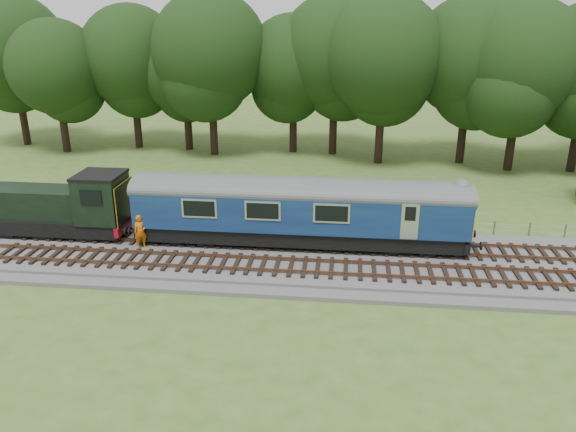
# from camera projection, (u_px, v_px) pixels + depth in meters

# --- Properties ---
(ground) EXTENTS (120.00, 120.00, 0.00)m
(ground) POSITION_uv_depth(u_px,v_px,m) (320.00, 261.00, 29.98)
(ground) COLOR #406726
(ground) RESTS_ON ground
(ballast) EXTENTS (70.00, 7.00, 0.35)m
(ballast) POSITION_uv_depth(u_px,v_px,m) (320.00, 258.00, 29.92)
(ballast) COLOR #4C4C4F
(ballast) RESTS_ON ground
(track_north) EXTENTS (67.20, 2.40, 0.21)m
(track_north) POSITION_uv_depth(u_px,v_px,m) (321.00, 244.00, 31.14)
(track_north) COLOR black
(track_north) RESTS_ON ballast
(track_south) EXTENTS (67.20, 2.40, 0.21)m
(track_south) POSITION_uv_depth(u_px,v_px,m) (318.00, 267.00, 28.35)
(track_south) COLOR black
(track_south) RESTS_ON ballast
(fence) EXTENTS (64.00, 0.12, 1.00)m
(fence) POSITION_uv_depth(u_px,v_px,m) (324.00, 230.00, 34.18)
(fence) COLOR #6B6054
(fence) RESTS_ON ground
(tree_line) EXTENTS (70.00, 8.00, 18.00)m
(tree_line) POSITION_uv_depth(u_px,v_px,m) (334.00, 159.00, 50.49)
(tree_line) COLOR black
(tree_line) RESTS_ON ground
(dmu_railcar) EXTENTS (18.05, 2.86, 3.88)m
(dmu_railcar) POSITION_uv_depth(u_px,v_px,m) (299.00, 206.00, 30.51)
(dmu_railcar) COLOR black
(dmu_railcar) RESTS_ON ground
(shunter_loco) EXTENTS (8.91, 2.60, 3.38)m
(shunter_loco) POSITION_uv_depth(u_px,v_px,m) (58.00, 208.00, 32.16)
(shunter_loco) COLOR black
(shunter_loco) RESTS_ON ground
(worker) EXTENTS (0.83, 0.77, 1.90)m
(worker) POSITION_uv_depth(u_px,v_px,m) (140.00, 232.00, 30.49)
(worker) COLOR #DB620B
(worker) RESTS_ON ballast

